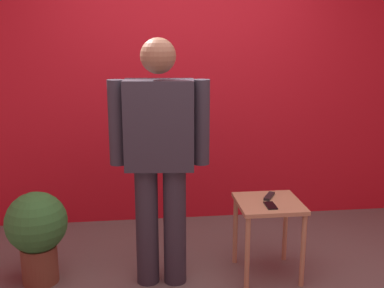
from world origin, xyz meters
TOP-DOWN VIEW (x-y plane):
  - back_wall_red at (0.00, 1.64)m, footprint 5.87×0.12m
  - standing_person at (-0.28, 0.38)m, footprint 0.70×0.28m
  - side_table at (0.51, 0.40)m, footprint 0.47×0.47m
  - cell_phone at (0.49, 0.30)m, footprint 0.07×0.14m
  - tv_remote at (0.54, 0.48)m, footprint 0.12×0.17m
  - potted_plant at (-1.17, 0.48)m, footprint 0.44×0.44m

SIDE VIEW (x-z plane):
  - potted_plant at x=-1.17m, z-range 0.06..0.75m
  - side_table at x=0.51m, z-range 0.19..0.77m
  - cell_phone at x=0.49m, z-range 0.58..0.59m
  - tv_remote at x=0.54m, z-range 0.58..0.60m
  - standing_person at x=-0.28m, z-range 0.11..1.86m
  - back_wall_red at x=0.00m, z-range 0.00..2.69m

